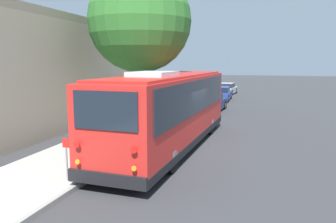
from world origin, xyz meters
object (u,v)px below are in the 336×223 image
Objects in this scene: shuttle_bus at (170,107)px; parked_sedan_silver at (227,89)px; street_tree at (141,14)px; sign_post_near at (67,159)px; parked_sedan_blue at (221,94)px; sign_post_far at (91,145)px; parked_sedan_navy at (211,103)px.

shuttle_bus reaches higher than parked_sedan_silver.
street_tree is 9.62m from sign_post_near.
parked_sedan_blue is 6.20m from parked_sedan_silver.
parked_sedan_silver is at bearing 0.63° from parked_sedan_blue.
street_tree is 6.95× the size of sign_post_near.
street_tree reaches higher than sign_post_near.
parked_sedan_silver is (24.53, 0.37, -1.19)m from shuttle_bus.
parked_sedan_blue is at bearing 3.29° from shuttle_bus.
sign_post_far is at bearing -173.73° from street_tree.
shuttle_bus reaches higher than sign_post_near.
sign_post_near is at bearing -177.62° from parked_sedan_silver.
sign_post_near reaches higher than parked_sedan_silver.
parked_sedan_silver is 3.15× the size of sign_post_far.
parked_sedan_blue is 22.02m from sign_post_far.
parked_sedan_navy is at bearing -6.48° from sign_post_far.
shuttle_bus is 1.24× the size of street_tree.
sign_post_near is at bearing 177.76° from parked_sedan_navy.
sign_post_far reaches higher than parked_sedan_silver.
sign_post_near reaches higher than parked_sedan_navy.
street_tree is (-21.55, 2.07, 5.47)m from parked_sedan_silver.
sign_post_near is at bearing -174.83° from street_tree.
shuttle_bus reaches higher than parked_sedan_navy.
parked_sedan_navy is (10.98, 0.06, -1.16)m from shuttle_bus.
sign_post_far is (-28.17, 1.35, 0.30)m from parked_sedan_silver.
parked_sedan_blue is 3.33× the size of sign_post_far.
parked_sedan_blue is at bearing -3.65° from sign_post_near.
sign_post_near is at bearing 180.00° from sign_post_far.
sign_post_far reaches higher than parked_sedan_blue.
sign_post_far is (1.42, -0.00, 0.06)m from sign_post_near.
sign_post_near is (-29.59, 1.35, 0.23)m from parked_sedan_silver.
street_tree is 8.44m from sign_post_far.
parked_sedan_navy is 3.13× the size of sign_post_far.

